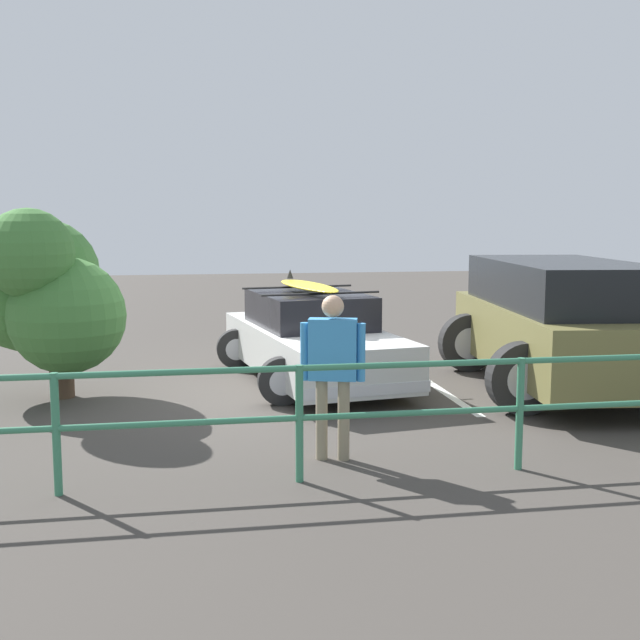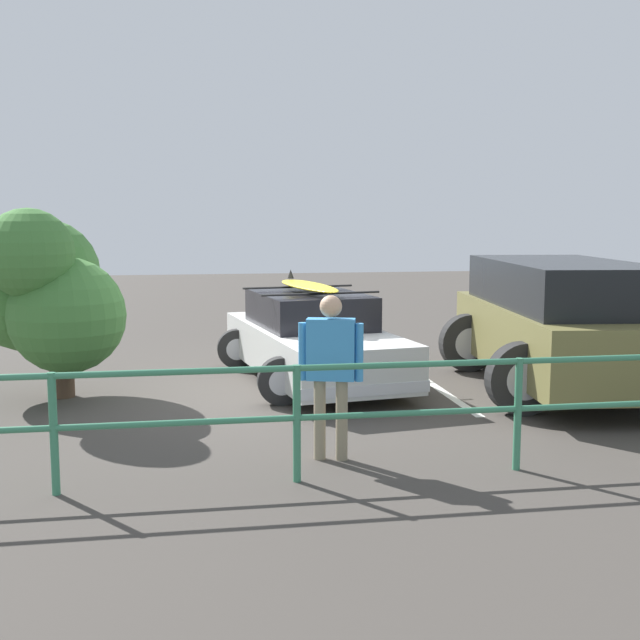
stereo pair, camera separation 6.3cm
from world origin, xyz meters
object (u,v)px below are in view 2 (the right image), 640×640
at_px(suv_car, 561,322).
at_px(person_bystander, 331,362).
at_px(bush_near_left, 41,291).
at_px(sedan_car, 312,339).

bearing_deg(suv_car, person_bystander, 35.73).
relative_size(person_bystander, bush_near_left, 0.66).
bearing_deg(person_bystander, bush_near_left, -45.54).
xyz_separation_m(suv_car, bush_near_left, (6.81, -0.62, 0.47)).
xyz_separation_m(person_bystander, bush_near_left, (3.18, -3.24, 0.42)).
relative_size(suv_car, bush_near_left, 1.97).
distance_m(sedan_car, person_bystander, 3.82).
distance_m(suv_car, person_bystander, 4.48).
relative_size(sedan_car, suv_car, 0.91).
distance_m(suv_car, bush_near_left, 6.86).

